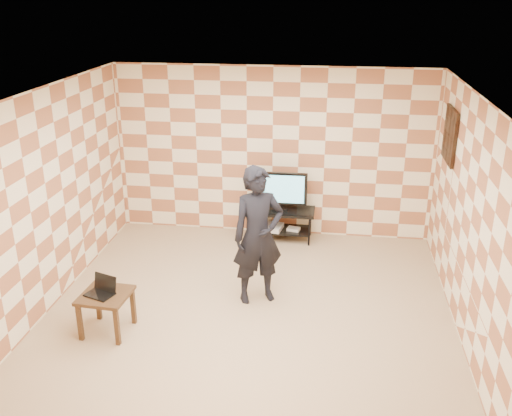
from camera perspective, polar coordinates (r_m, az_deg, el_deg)
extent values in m
plane|color=tan|center=(7.27, -0.66, -10.20)|extent=(5.00, 5.00, 0.00)
cube|color=#F2E5BE|center=(9.01, 1.67, 5.56)|extent=(5.00, 0.02, 2.70)
cube|color=#F2E5BE|center=(4.48, -5.58, -12.06)|extent=(5.00, 0.02, 2.70)
cube|color=#F2E5BE|center=(7.44, -20.13, 0.73)|extent=(0.02, 5.00, 2.70)
cube|color=#F2E5BE|center=(6.78, 20.68, -1.32)|extent=(0.02, 5.00, 2.70)
cube|color=white|center=(6.29, -0.77, 11.24)|extent=(5.00, 5.00, 0.02)
cube|color=black|center=(8.04, 18.83, 6.89)|extent=(0.04, 0.72, 0.72)
cube|color=black|center=(8.04, 18.83, 6.89)|extent=(0.04, 0.03, 0.68)
cube|color=black|center=(8.04, 18.83, 6.89)|extent=(0.04, 0.68, 0.03)
cube|color=black|center=(9.02, 2.39, -0.28)|extent=(1.10, 0.49, 0.04)
cube|color=black|center=(9.14, 2.36, -2.14)|extent=(0.99, 0.44, 0.03)
cylinder|color=black|center=(8.98, -0.83, -1.95)|extent=(0.03, 0.03, 0.50)
cylinder|color=black|center=(9.34, -0.46, -1.00)|extent=(0.03, 0.03, 0.50)
cylinder|color=black|center=(8.90, 5.34, -2.28)|extent=(0.03, 0.03, 0.50)
cylinder|color=black|center=(9.26, 5.46, -1.31)|extent=(0.03, 0.03, 0.50)
cube|color=black|center=(9.01, 2.39, -0.08)|extent=(0.25, 0.16, 0.03)
cube|color=black|center=(8.99, 2.40, 0.21)|extent=(0.06, 0.04, 0.07)
cube|color=black|center=(8.89, 2.42, 1.97)|extent=(0.84, 0.06, 0.52)
cube|color=#5BB0C5|center=(8.86, 2.40, 1.90)|extent=(0.75, 0.01, 0.44)
cube|color=silver|center=(9.11, 1.21, -1.87)|extent=(0.50, 0.39, 0.07)
cube|color=silver|center=(9.08, 3.77, -2.11)|extent=(0.22, 0.18, 0.04)
cube|color=#372312|center=(6.86, -14.85, -8.44)|extent=(0.58, 0.58, 0.04)
cube|color=#372312|center=(6.91, -17.20, -10.87)|extent=(0.05, 0.05, 0.46)
cube|color=#372312|center=(7.25, -15.51, -9.06)|extent=(0.05, 0.05, 0.46)
cube|color=#372312|center=(6.72, -13.73, -11.48)|extent=(0.05, 0.05, 0.46)
cube|color=#372312|center=(7.07, -12.18, -9.58)|extent=(0.05, 0.05, 0.46)
cube|color=black|center=(6.84, -15.37, -8.33)|extent=(0.36, 0.31, 0.02)
cube|color=black|center=(6.86, -14.84, -7.22)|extent=(0.31, 0.15, 0.20)
imported|color=black|center=(7.12, 0.21, -2.78)|extent=(0.77, 0.66, 1.79)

